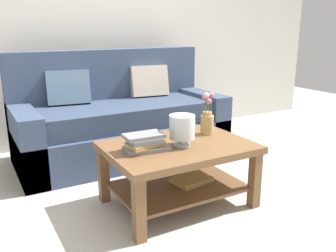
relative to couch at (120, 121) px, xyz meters
name	(u,v)px	position (x,y,z in m)	size (l,w,h in m)	color
ground_plane	(168,188)	(0.03, -0.93, -0.36)	(10.00, 10.00, 0.00)	#B7B2A8
back_wall	(95,20)	(0.03, 0.72, 0.99)	(6.40, 0.12, 2.70)	beige
couch	(120,121)	(0.00, 0.00, 0.00)	(2.03, 0.90, 1.06)	#384760
coffee_table	(179,161)	(-0.03, -1.20, -0.03)	(1.03, 0.73, 0.47)	brown
book_stack_main	(145,143)	(-0.30, -1.21, 0.16)	(0.32, 0.22, 0.12)	slate
glass_hurricane_vase	(182,128)	(-0.03, -1.25, 0.24)	(0.18, 0.18, 0.22)	silver
flower_pitcher	(207,118)	(0.30, -1.09, 0.23)	(0.11, 0.11, 0.33)	tan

